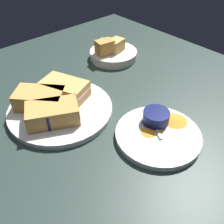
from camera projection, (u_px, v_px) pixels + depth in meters
The scene contains 12 objects.
ground_plane at pixel (102, 108), 73.70cm from camera, with size 110.00×110.00×3.00cm, color #283833.
plate_sandwich_main at pixel (61, 110), 69.54cm from camera, with size 28.86×28.86×1.60cm, color silver.
sandwich_half_near at pixel (65, 89), 71.64cm from camera, with size 14.92×11.95×4.80cm.
sandwich_half_far at pixel (40, 99), 68.05cm from camera, with size 14.73×14.37×4.80cm.
sandwich_half_extra at pixel (53, 113), 63.32cm from camera, with size 12.77×15.04×4.80cm.
ramekin_dark_sauce at pixel (48, 116), 62.78cm from camera, with size 6.69×6.69×4.31cm.
spoon_by_dark_ramekin at pixel (60, 109), 67.84cm from camera, with size 5.55×9.55×0.80cm.
plate_chips_companion at pixel (158, 135), 61.82cm from camera, with size 21.21×21.21×1.60cm, color silver.
ramekin_light_gravy at pixel (156, 117), 63.35cm from camera, with size 6.80×6.80×3.24cm.
spoon_by_gravy_ramekin at pixel (153, 119), 64.58cm from camera, with size 9.01×6.75×0.80cm.
plantain_chip_scatter at pixel (162, 122), 63.98cm from camera, with size 12.08×14.49×0.60cm.
bread_basket_rear at pixel (112, 52), 92.57cm from camera, with size 17.59×17.59×7.94cm.
Camera 1 is at (44.40, -36.20, 44.97)cm, focal length 39.91 mm.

